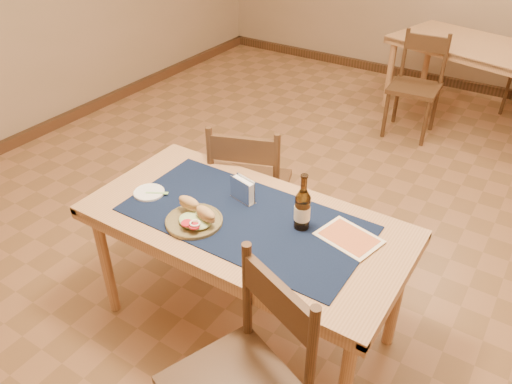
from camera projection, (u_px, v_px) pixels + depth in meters
The scene contains 14 objects.
room at pixel (328, 44), 2.63m from camera, with size 6.04×7.04×2.84m.
main_table at pixel (245, 232), 2.48m from camera, with size 1.60×0.80×0.75m.
placemat at pixel (245, 218), 2.44m from camera, with size 1.20×0.60×0.01m, color #0E1733.
baseboard at pixel (312, 242), 3.39m from camera, with size 6.00×7.00×0.10m.
back_table at pixel (487, 55), 4.71m from camera, with size 1.91×1.29×0.75m.
chair_main_far at pixel (250, 187), 3.11m from camera, with size 0.58×0.58×0.98m.
chair_main_near at pixel (243, 382), 1.94m from camera, with size 0.60×0.60×1.00m.
chair_back_near at pixel (416, 84), 4.60m from camera, with size 0.46×0.46×0.93m.
sandwich_plate at pixel (195, 218), 2.38m from camera, with size 0.28×0.28×0.11m.
side_plate at pixel (149, 192), 2.61m from camera, with size 0.16×0.16×0.01m.
fork at pixel (159, 193), 2.59m from camera, with size 0.11×0.07×0.00m.
beer_bottle at pixel (302, 208), 2.31m from camera, with size 0.08×0.08×0.29m.
napkin_holder at pixel (243, 190), 2.53m from camera, with size 0.15×0.08×0.13m.
menu_card at pixel (349, 238), 2.30m from camera, with size 0.31×0.26×0.01m.
Camera 1 is at (1.10, -2.41, 2.21)m, focal length 35.00 mm.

